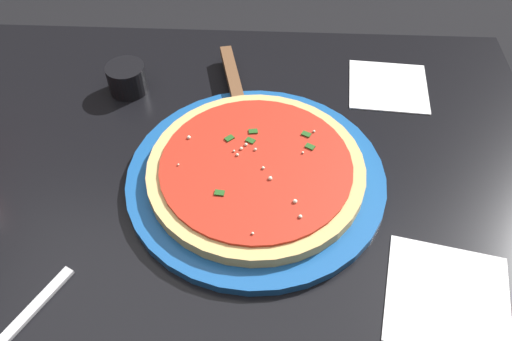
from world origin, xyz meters
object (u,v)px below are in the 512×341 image
object	(u,v)px
napkin_loose_left	(388,86)
cup_small_sauce	(127,79)
pizza_server	(236,92)
serving_plate	(256,177)
pizza	(256,169)
napkin_folded_right	(448,297)

from	to	relation	value
napkin_loose_left	cup_small_sauce	bearing A→B (deg)	3.74
pizza_server	napkin_loose_left	distance (m)	0.24
cup_small_sauce	serving_plate	bearing A→B (deg)	139.38
pizza	napkin_folded_right	world-z (taller)	pizza
cup_small_sauce	napkin_folded_right	world-z (taller)	cup_small_sauce
pizza_server	serving_plate	bearing A→B (deg)	103.30
cup_small_sauce	napkin_loose_left	size ratio (longest dim) A/B	0.49
napkin_folded_right	pizza	bearing A→B (deg)	-36.19
cup_small_sauce	napkin_folded_right	distance (m)	0.54
pizza_server	napkin_folded_right	distance (m)	0.41
napkin_folded_right	napkin_loose_left	bearing A→B (deg)	-86.80
pizza	napkin_folded_right	xyz separation A→B (m)	(-0.22, 0.16, -0.02)
serving_plate	cup_small_sauce	bearing A→B (deg)	-40.62
serving_plate	pizza	bearing A→B (deg)	-113.42
serving_plate	napkin_loose_left	distance (m)	0.28
serving_plate	pizza	xyz separation A→B (m)	(-0.00, -0.00, 0.02)
pizza_server	napkin_folded_right	xyz separation A→B (m)	(-0.26, 0.32, -0.02)
pizza	serving_plate	bearing A→B (deg)	66.58
napkin_folded_right	napkin_loose_left	world-z (taller)	same
napkin_folded_right	cup_small_sauce	bearing A→B (deg)	-38.40
serving_plate	pizza_server	size ratio (longest dim) A/B	1.51
pizza_server	cup_small_sauce	distance (m)	0.17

